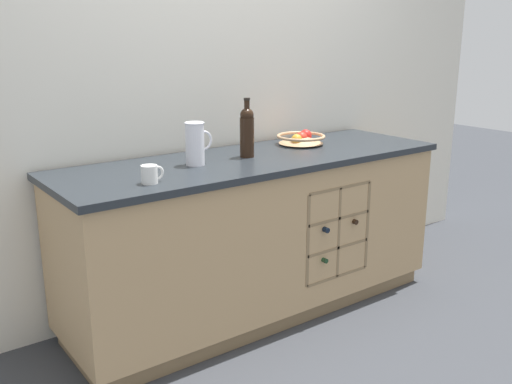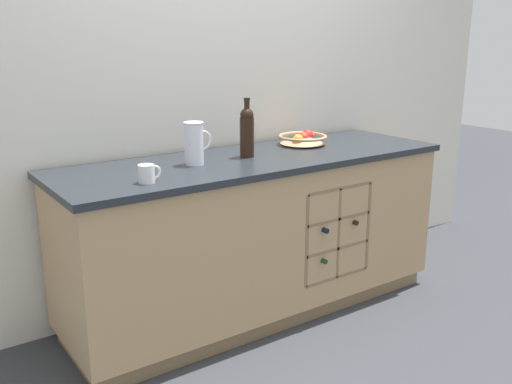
{
  "view_description": "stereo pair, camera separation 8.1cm",
  "coord_description": "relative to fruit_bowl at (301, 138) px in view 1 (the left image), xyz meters",
  "views": [
    {
      "loc": [
        -1.77,
        -2.4,
        1.52
      ],
      "look_at": [
        0.0,
        0.0,
        0.7
      ],
      "focal_mm": 40.0,
      "sensor_mm": 36.0,
      "label": 1
    },
    {
      "loc": [
        -1.7,
        -2.45,
        1.52
      ],
      "look_at": [
        0.0,
        0.0,
        0.7
      ],
      "focal_mm": 40.0,
      "sensor_mm": 36.0,
      "label": 2
    }
  ],
  "objects": [
    {
      "name": "ceramic_mug",
      "position": [
        -1.13,
        -0.31,
        0.0
      ],
      "size": [
        0.11,
        0.07,
        0.08
      ],
      "color": "white",
      "rests_on": "kitchen_island"
    },
    {
      "name": "ground_plane",
      "position": [
        -0.42,
        -0.12,
        -0.93
      ],
      "size": [
        14.0,
        14.0,
        0.0
      ],
      "primitive_type": "plane",
      "color": "#383A3F"
    },
    {
      "name": "white_pitcher",
      "position": [
        -0.78,
        -0.1,
        0.07
      ],
      "size": [
        0.15,
        0.1,
        0.21
      ],
      "color": "white",
      "rests_on": "kitchen_island"
    },
    {
      "name": "fruit_bowl",
      "position": [
        0.0,
        0.0,
        0.0
      ],
      "size": [
        0.29,
        0.29,
        0.08
      ],
      "color": "tan",
      "rests_on": "kitchen_island"
    },
    {
      "name": "standing_wine_bottle",
      "position": [
        -0.46,
        -0.1,
        0.1
      ],
      "size": [
        0.08,
        0.08,
        0.31
      ],
      "color": "black",
      "rests_on": "kitchen_island"
    },
    {
      "name": "kitchen_island",
      "position": [
        -0.42,
        -0.12,
        -0.48
      ],
      "size": [
        2.18,
        0.69,
        0.89
      ],
      "color": "olive",
      "rests_on": "ground_plane"
    },
    {
      "name": "back_wall",
      "position": [
        -0.42,
        0.27,
        0.34
      ],
      "size": [
        4.54,
        0.06,
        2.55
      ],
      "primitive_type": "cube",
      "color": "silver",
      "rests_on": "ground_plane"
    }
  ]
}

